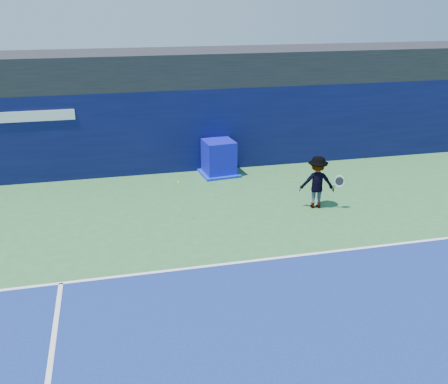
{
  "coord_description": "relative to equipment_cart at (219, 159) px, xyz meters",
  "views": [
    {
      "loc": [
        -3.62,
        -7.31,
        6.05
      ],
      "look_at": [
        -0.7,
        5.2,
        1.0
      ],
      "focal_mm": 40.0,
      "sensor_mm": 36.0,
      "label": 1
    }
  ],
  "objects": [
    {
      "name": "tennis_player",
      "position": [
        2.23,
        -3.66,
        0.24
      ],
      "size": [
        1.32,
        0.81,
        1.62
      ],
      "color": "silver",
      "rests_on": "ground"
    },
    {
      "name": "back_wall_assembly",
      "position": [
        -0.11,
        1.02,
        0.93
      ],
      "size": [
        36.0,
        1.03,
        3.0
      ],
      "color": "#0A0E3C",
      "rests_on": "ground"
    },
    {
      "name": "baseline",
      "position": [
        -0.11,
        -6.48,
        -0.56
      ],
      "size": [
        24.0,
        0.1,
        0.01
      ],
      "primitive_type": "cube",
      "color": "white",
      "rests_on": "ground"
    },
    {
      "name": "equipment_cart",
      "position": [
        0.0,
        0.0,
        0.0
      ],
      "size": [
        1.44,
        1.44,
        1.25
      ],
      "color": "#0D0CB3",
      "rests_on": "ground"
    },
    {
      "name": "ground",
      "position": [
        -0.11,
        -9.48,
        -0.57
      ],
      "size": [
        80.0,
        80.0,
        0.0
      ],
      "primitive_type": "plane",
      "color": "#316D37",
      "rests_on": "ground"
    },
    {
      "name": "tennis_ball",
      "position": [
        -2.0,
        -3.76,
        0.63
      ],
      "size": [
        0.06,
        0.06,
        0.06
      ],
      "color": "#D6F31B",
      "rests_on": "ground"
    },
    {
      "name": "stadium_band",
      "position": [
        -0.11,
        2.02,
        3.03
      ],
      "size": [
        36.0,
        3.0,
        1.2
      ],
      "primitive_type": "cube",
      "color": "black",
      "rests_on": "back_wall_assembly"
    }
  ]
}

